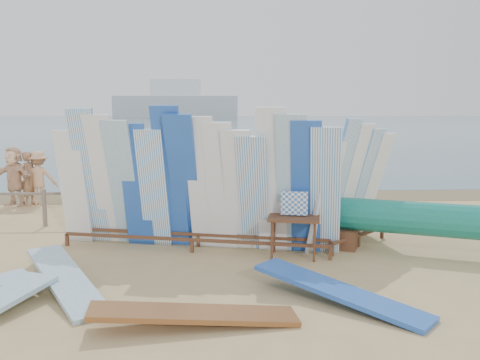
{
  "coord_description": "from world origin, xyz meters",
  "views": [
    {
      "loc": [
        2.09,
        -9.17,
        2.77
      ],
      "look_at": [
        2.68,
        2.76,
        1.13
      ],
      "focal_mm": 38.0,
      "sensor_mm": 36.0,
      "label": 1
    }
  ],
  "objects": [
    {
      "name": "beachgoer_7",
      "position": [
        2.67,
        6.54,
        0.82
      ],
      "size": [
        0.67,
        0.48,
        1.64
      ],
      "primitive_type": "imported",
      "rotation": [
        0.0,
        0.0,
        3.43
      ],
      "color": "#8C6042",
      "rests_on": "ground"
    },
    {
      "name": "ground",
      "position": [
        0.0,
        0.0,
        0.0
      ],
      "size": [
        160.0,
        160.0,
        0.0
      ],
      "primitive_type": "plane",
      "color": "tan",
      "rests_on": "ground"
    },
    {
      "name": "fence",
      "position": [
        0.0,
        3.0,
        0.63
      ],
      "size": [
        12.08,
        0.08,
        0.9
      ],
      "color": "#736457",
      "rests_on": "ground"
    },
    {
      "name": "beachgoer_6",
      "position": [
        3.43,
        3.8,
        0.89
      ],
      "size": [
        0.82,
        0.95,
        1.77
      ],
      "primitive_type": "imported",
      "rotation": [
        0.0,
        0.0,
        5.29
      ],
      "color": "tan",
      "rests_on": "ground"
    },
    {
      "name": "beachgoer_8",
      "position": [
        3.1,
        5.19,
        0.8
      ],
      "size": [
        0.53,
        0.84,
        1.6
      ],
      "primitive_type": "imported",
      "rotation": [
        0.0,
        0.0,
        1.35
      ],
      "color": "beige",
      "rests_on": "ground"
    },
    {
      "name": "wet_sand_strip",
      "position": [
        0.0,
        7.2,
        0.0
      ],
      "size": [
        40.0,
        2.6,
        0.01
      ],
      "primitive_type": "cube",
      "color": "brown",
      "rests_on": "ground"
    },
    {
      "name": "beachgoer_5",
      "position": [
        1.36,
        6.38,
        0.83
      ],
      "size": [
        1.27,
        1.56,
        1.67
      ],
      "primitive_type": "imported",
      "rotation": [
        0.0,
        0.0,
        0.98
      ],
      "color": "beige",
      "rests_on": "ground"
    },
    {
      "name": "vendor_table",
      "position": [
        3.57,
        0.13,
        0.42
      ],
      "size": [
        1.07,
        0.86,
        1.27
      ],
      "rotation": [
        0.0,
        0.0,
        -0.22
      ],
      "color": "brown",
      "rests_on": "ground"
    },
    {
      "name": "beachgoer_3",
      "position": [
        -3.1,
        5.94,
        0.8
      ],
      "size": [
        1.07,
        0.55,
        1.6
      ],
      "primitive_type": "imported",
      "rotation": [
        0.0,
        0.0,
        3.26
      ],
      "color": "tan",
      "rests_on": "ground"
    },
    {
      "name": "flat_board_c",
      "position": [
        1.82,
        -2.88,
        0.0
      ],
      "size": [
        2.74,
        0.82,
        0.31
      ],
      "primitive_type": "cube",
      "rotation": [
        0.09,
        0.0,
        1.67
      ],
      "color": "brown",
      "rests_on": "ground"
    },
    {
      "name": "beach_chair_left",
      "position": [
        0.8,
        4.13,
        0.23
      ],
      "size": [
        0.59,
        0.6,
        0.79
      ],
      "rotation": [
        0.0,
        0.0,
        0.2
      ],
      "color": "red",
      "rests_on": "ground"
    },
    {
      "name": "main_surfboard_rack",
      "position": [
        1.68,
        0.76,
        1.28
      ],
      "size": [
        5.71,
        2.01,
        2.87
      ],
      "rotation": [
        0.0,
        0.0,
        -0.24
      ],
      "color": "brown",
      "rests_on": "ground"
    },
    {
      "name": "beachgoer_4",
      "position": [
        1.43,
        4.35,
        0.78
      ],
      "size": [
        1.0,
        0.71,
        1.56
      ],
      "primitive_type": "imported",
      "rotation": [
        0.0,
        0.0,
        2.75
      ],
      "color": "#8C6042",
      "rests_on": "ground"
    },
    {
      "name": "beachgoer_1",
      "position": [
        -3.32,
        5.83,
        0.79
      ],
      "size": [
        0.39,
        0.61,
        1.58
      ],
      "primitive_type": "imported",
      "rotation": [
        0.0,
        0.0,
        1.44
      ],
      "color": "#8C6042",
      "rests_on": "ground"
    },
    {
      "name": "distant_ship",
      "position": [
        -12.0,
        180.0,
        5.31
      ],
      "size": [
        45.0,
        8.0,
        14.0
      ],
      "color": "#999EA3",
      "rests_on": "ocean"
    },
    {
      "name": "beach_chair_right",
      "position": [
        1.19,
        3.96,
        0.27
      ],
      "size": [
        0.76,
        0.77,
        0.91
      ],
      "rotation": [
        0.0,
        0.0,
        0.4
      ],
      "color": "red",
      "rests_on": "ground"
    },
    {
      "name": "beachgoer_9",
      "position": [
        4.52,
        6.11,
        0.83
      ],
      "size": [
        1.01,
        1.12,
        1.67
      ],
      "primitive_type": "imported",
      "rotation": [
        0.0,
        0.0,
        5.37
      ],
      "color": "tan",
      "rests_on": "ground"
    },
    {
      "name": "side_surfboard_rack",
      "position": [
        4.87,
        0.96,
        1.18
      ],
      "size": [
        2.11,
        2.02,
        2.62
      ],
      "rotation": [
        0.0,
        0.0,
        0.75
      ],
      "color": "brown",
      "rests_on": "ground"
    },
    {
      "name": "flat_board_a",
      "position": [
        -0.21,
        -1.54,
        0.0
      ],
      "size": [
        1.87,
        2.59,
        0.4
      ],
      "primitive_type": "cube",
      "rotation": [
        0.12,
        0.0,
        0.54
      ],
      "color": "#81B1CF",
      "rests_on": "ground"
    },
    {
      "name": "beachgoer_10",
      "position": [
        5.98,
        5.53,
        0.85
      ],
      "size": [
        0.45,
        1.01,
        1.71
      ],
      "primitive_type": "imported",
      "rotation": [
        0.0,
        0.0,
        4.69
      ],
      "color": "#8C6042",
      "rests_on": "ground"
    },
    {
      "name": "beachgoer_11",
      "position": [
        -3.76,
        5.81,
        0.87
      ],
      "size": [
        1.67,
        1.23,
        1.74
      ],
      "primitive_type": "imported",
      "rotation": [
        0.0,
        0.0,
        5.79
      ],
      "color": "beige",
      "rests_on": "ground"
    },
    {
      "name": "outrigger_canoe",
      "position": [
        6.51,
        -0.0,
        0.66
      ],
      "size": [
        6.9,
        3.45,
        1.03
      ],
      "rotation": [
        0.0,
        0.0,
        -0.41
      ],
      "color": "brown",
      "rests_on": "ground"
    },
    {
      "name": "stroller",
      "position": [
        2.79,
        3.85,
        0.42
      ],
      "size": [
        0.77,
        0.9,
        1.04
      ],
      "rotation": [
        0.0,
        0.0,
        -0.38
      ],
      "color": "red",
      "rests_on": "ground"
    },
    {
      "name": "flat_board_d",
      "position": [
        3.87,
        -2.23,
        0.0
      ],
      "size": [
        2.35,
        2.24,
        0.36
      ],
      "primitive_type": "cube",
      "rotation": [
        0.11,
        0.0,
        0.82
      ],
      "color": "blue",
      "rests_on": "ground"
    },
    {
      "name": "ocean",
      "position": [
        0.0,
        128.0,
        0.0
      ],
      "size": [
        320.0,
        240.0,
        0.02
      ],
      "primitive_type": "cube",
      "color": "#436677",
      "rests_on": "ground"
    }
  ]
}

